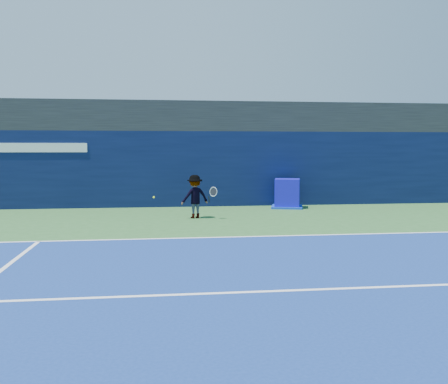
{
  "coord_description": "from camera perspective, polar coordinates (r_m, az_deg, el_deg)",
  "views": [
    {
      "loc": [
        -1.98,
        -9.75,
        2.32
      ],
      "look_at": [
        -0.06,
        5.2,
        1.0
      ],
      "focal_mm": 40.0,
      "sensor_mm": 36.0,
      "label": 1
    }
  ],
  "objects": [
    {
      "name": "baseline",
      "position": [
        13.11,
        1.49,
        -5.15
      ],
      "size": [
        24.0,
        0.1,
        0.01
      ],
      "primitive_type": "cube",
      "color": "white",
      "rests_on": "ground"
    },
    {
      "name": "service_line",
      "position": [
        8.32,
        6.88,
        -11.15
      ],
      "size": [
        24.0,
        0.1,
        0.01
      ],
      "primitive_type": "cube",
      "color": "white",
      "rests_on": "ground"
    },
    {
      "name": "ground",
      "position": [
        10.21,
        4.1,
        -8.13
      ],
      "size": [
        80.0,
        80.0,
        0.0
      ],
      "primitive_type": "plane",
      "color": "#2D5F2B",
      "rests_on": "ground"
    },
    {
      "name": "stadium_band",
      "position": [
        21.38,
        -2.02,
        8.43
      ],
      "size": [
        36.0,
        3.0,
        1.2
      ],
      "primitive_type": "cube",
      "color": "black",
      "rests_on": "back_wall_assembly"
    },
    {
      "name": "tennis_player",
      "position": [
        16.62,
        -3.35,
        -0.52
      ],
      "size": [
        1.25,
        0.79,
        1.44
      ],
      "color": "white",
      "rests_on": "ground"
    },
    {
      "name": "tennis_ball",
      "position": [
        14.54,
        -8.02,
        -0.6
      ],
      "size": [
        0.06,
        0.06,
        0.06
      ],
      "color": "#D7FA1B",
      "rests_on": "ground"
    },
    {
      "name": "back_wall_assembly",
      "position": [
        20.36,
        -1.75,
        2.7
      ],
      "size": [
        36.0,
        1.03,
        3.0
      ],
      "color": "#091236",
      "rests_on": "ground"
    },
    {
      "name": "equipment_cart",
      "position": [
        19.67,
        7.23,
        -0.29
      ],
      "size": [
        1.46,
        1.46,
        1.13
      ],
      "color": "#110CB4",
      "rests_on": "ground"
    }
  ]
}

